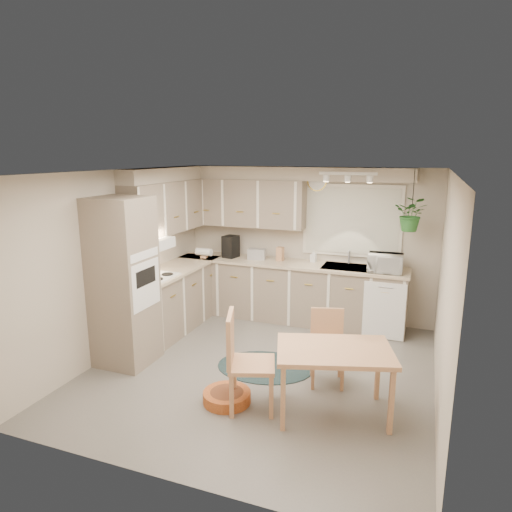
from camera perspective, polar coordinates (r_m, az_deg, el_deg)
name	(u,v)px	position (r m, az deg, el deg)	size (l,w,h in m)	color
floor	(261,369)	(5.79, 0.67, -14.00)	(4.20, 4.20, 0.00)	#625F56
ceiling	(262,172)	(5.17, 0.74, 10.47)	(4.20, 4.20, 0.00)	silver
wall_back	(306,243)	(7.32, 6.33, 1.60)	(4.00, 0.04, 2.40)	#B3A694
wall_front	(167,344)	(3.56, -11.11, -10.75)	(4.00, 0.04, 2.40)	#B3A694
wall_left	(120,262)	(6.30, -16.65, -0.67)	(0.04, 4.20, 2.40)	#B3A694
wall_right	(445,294)	(5.07, 22.55, -4.37)	(0.04, 4.20, 2.40)	#B3A694
base_cab_left	(176,299)	(7.04, -10.00, -5.28)	(0.60, 1.85, 0.90)	gray
base_cab_back	(288,292)	(7.27, 4.06, -4.52)	(3.60, 0.60, 0.90)	gray
counter_left	(175,269)	(6.90, -10.08, -1.58)	(0.64, 1.89, 0.04)	beige
counter_back	(289,263)	(7.14, 4.09, -0.94)	(3.64, 0.64, 0.04)	beige
oven_stack	(124,282)	(5.86, -16.22, -3.16)	(0.65, 0.65, 2.10)	gray
wall_oven_face	(146,285)	(5.68, -13.62, -3.52)	(0.02, 0.56, 0.58)	silver
upper_cab_left	(169,207)	(6.91, -10.81, 6.05)	(0.35, 2.00, 0.75)	gray
upper_cab_back	(244,203)	(7.37, -1.50, 6.67)	(2.00, 0.35, 0.75)	gray
soffit_left	(166,174)	(6.89, -11.16, 9.98)	(0.30, 2.00, 0.20)	#B3A694
soffit_back	(293,173)	(7.09, 4.65, 10.25)	(3.60, 0.30, 0.20)	#B3A694
cooktop	(154,277)	(6.42, -12.62, -2.55)	(0.52, 0.58, 0.02)	silver
range_hood	(151,244)	(6.33, -12.97, 1.44)	(0.40, 0.60, 0.14)	silver
window_blinds	(351,221)	(7.08, 11.85, 4.32)	(1.40, 0.02, 1.00)	silver
window_frame	(352,221)	(7.09, 11.86, 4.33)	(1.50, 0.02, 1.10)	beige
sink	(346,270)	(6.96, 11.24, -1.69)	(0.70, 0.48, 0.10)	#ADAFB5
dishwasher_front	(384,311)	(6.73, 15.69, -6.65)	(0.58, 0.01, 0.83)	silver
track_light_bar	(348,173)	(6.50, 11.41, 10.08)	(0.80, 0.04, 0.04)	silver
wall_clock	(317,181)	(7.13, 7.64, 9.22)	(0.30, 0.30, 0.03)	#E8C552
dining_table	(333,382)	(4.83, 9.64, -15.21)	(1.13, 0.76, 0.71)	tan
chair_left	(252,362)	(4.80, -0.49, -13.07)	(0.48, 0.48, 1.04)	tan
chair_back	(327,349)	(5.37, 8.91, -11.37)	(0.40, 0.40, 0.85)	tan
braided_rug	(265,367)	(5.84, 1.11, -13.69)	(1.20, 0.90, 0.01)	black
pet_bed	(227,397)	(5.11, -3.66, -17.17)	(0.51, 0.51, 0.12)	#BE5D26
microwave	(385,261)	(6.75, 15.87, -0.60)	(0.48, 0.27, 0.33)	silver
soap_bottle	(313,259)	(7.18, 7.19, -0.40)	(0.08, 0.19, 0.09)	silver
hanging_plant	(411,218)	(6.62, 18.84, 4.53)	(0.43, 0.48, 0.37)	#276026
coffee_maker	(231,246)	(7.43, -3.18, 1.20)	(0.20, 0.24, 0.36)	black
toaster	(257,254)	(7.31, 0.10, 0.26)	(0.28, 0.16, 0.17)	#ADAFB5
knife_block	(280,254)	(7.21, 3.04, 0.27)	(0.10, 0.10, 0.22)	tan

